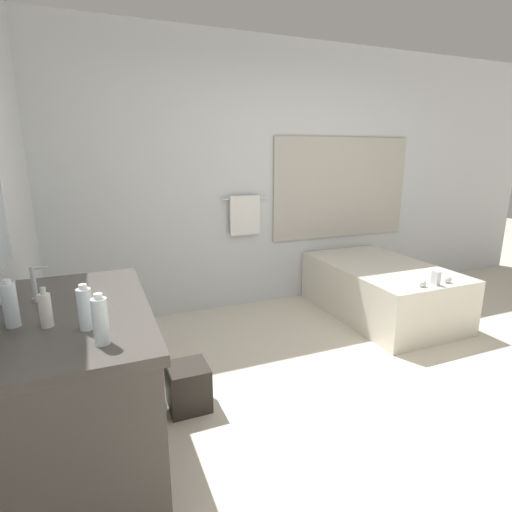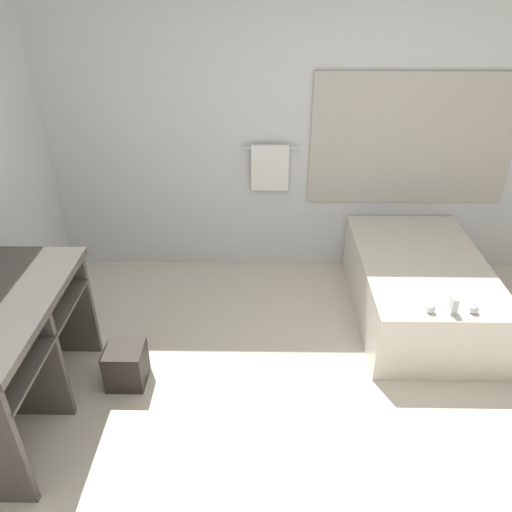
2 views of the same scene
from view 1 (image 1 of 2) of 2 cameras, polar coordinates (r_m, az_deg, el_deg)
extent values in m
plane|color=beige|center=(2.87, 21.40, -20.41)|extent=(16.00, 16.00, 0.00)
cube|color=silver|center=(4.25, 1.83, 11.16)|extent=(7.40, 0.06, 2.70)
cube|color=#B7B2A8|center=(4.65, 12.20, 9.48)|extent=(1.70, 0.02, 1.10)
cylinder|color=silver|center=(4.08, -1.67, 8.21)|extent=(0.50, 0.02, 0.02)
cube|color=white|center=(4.10, -1.60, 5.83)|extent=(0.32, 0.04, 0.40)
cube|color=#4C4742|center=(2.11, -24.32, -7.56)|extent=(0.67, 1.24, 0.05)
cube|color=#4C4742|center=(2.20, -23.73, -12.81)|extent=(0.63, 1.18, 0.02)
cylinder|color=white|center=(2.30, -24.10, -6.93)|extent=(0.34, 0.34, 0.14)
cube|color=#4C4742|center=(1.81, -23.19, -27.57)|extent=(0.61, 0.04, 0.82)
cube|color=#4C4742|center=(2.30, -23.14, -17.73)|extent=(0.61, 0.04, 0.82)
cube|color=#4C4742|center=(2.83, -23.12, -11.44)|extent=(0.61, 0.04, 0.82)
cylinder|color=white|center=(1.88, -22.51, -14.80)|extent=(0.13, 0.34, 0.13)
cylinder|color=white|center=(2.45, -22.64, -7.93)|extent=(0.13, 0.34, 0.13)
cylinder|color=silver|center=(2.29, -28.90, -5.47)|extent=(0.04, 0.04, 0.02)
cylinder|color=silver|center=(2.27, -29.17, -3.32)|extent=(0.02, 0.02, 0.16)
cube|color=silver|center=(2.24, -28.38, -1.53)|extent=(0.07, 0.01, 0.01)
cube|color=silver|center=(4.24, 17.34, -4.58)|extent=(0.96, 1.54, 0.52)
ellipsoid|color=white|center=(4.21, 17.45, -3.19)|extent=(0.69, 1.11, 0.30)
cube|color=silver|center=(3.69, 24.31, -2.89)|extent=(0.04, 0.07, 0.12)
sphere|color=silver|center=(3.60, 22.71, -3.64)|extent=(0.06, 0.06, 0.06)
sphere|color=silver|center=(3.80, 25.72, -3.05)|extent=(0.06, 0.06, 0.06)
cylinder|color=white|center=(1.66, -21.32, -8.71)|extent=(0.06, 0.06, 0.19)
cylinder|color=white|center=(1.63, -21.65, -5.35)|extent=(0.03, 0.03, 0.02)
cylinder|color=white|center=(1.83, -23.21, -6.98)|extent=(0.06, 0.06, 0.18)
cylinder|color=white|center=(1.80, -23.53, -4.03)|extent=(0.03, 0.03, 0.02)
cylinder|color=white|center=(2.00, -31.66, -6.02)|extent=(0.06, 0.06, 0.19)
cylinder|color=white|center=(1.97, -32.07, -3.12)|extent=(0.03, 0.03, 0.02)
cylinder|color=white|center=(1.93, -27.84, -6.89)|extent=(0.05, 0.05, 0.15)
cylinder|color=silver|center=(1.90, -28.15, -4.40)|extent=(0.02, 0.02, 0.03)
cube|color=#2D2823|center=(2.72, -9.67, -17.91)|extent=(0.26, 0.26, 0.29)
camera|label=2|loc=(1.67, 87.70, 34.71)|focal=35.00mm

